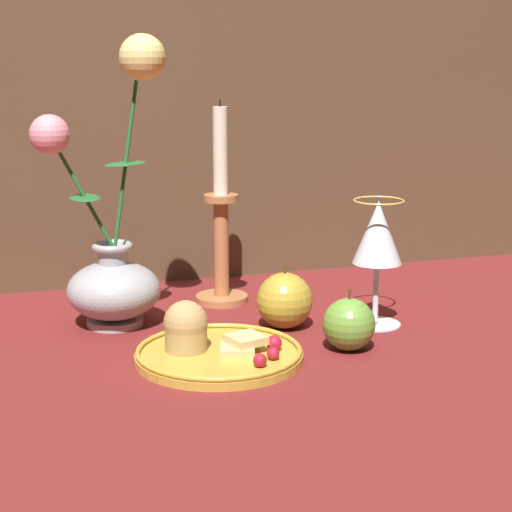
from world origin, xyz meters
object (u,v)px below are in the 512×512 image
object	(u,v)px
vase	(113,250)
apple_beside_vase	(285,300)
plate_with_pastries	(212,347)
candlestick	(221,231)
apple_near_glass	(349,324)
wine_glass	(378,238)

from	to	relation	value
vase	apple_beside_vase	distance (m)	0.24
vase	plate_with_pastries	size ratio (longest dim) A/B	1.90
vase	apple_beside_vase	bearing A→B (deg)	-19.59
plate_with_pastries	candlestick	size ratio (longest dim) A/B	0.68
apple_beside_vase	apple_near_glass	bearing A→B (deg)	-66.98
candlestick	vase	bearing A→B (deg)	-157.47
candlestick	apple_near_glass	xyz separation A→B (m)	(0.09, -0.26, -0.07)
plate_with_pastries	apple_beside_vase	size ratio (longest dim) A/B	2.31
wine_glass	apple_beside_vase	world-z (taller)	wine_glass
vase	candlestick	size ratio (longest dim) A/B	1.30
apple_near_glass	candlestick	bearing A→B (deg)	110.04
plate_with_pastries	apple_beside_vase	world-z (taller)	apple_beside_vase
vase	plate_with_pastries	distance (m)	0.21
plate_with_pastries	candlestick	distance (m)	0.27
vase	wine_glass	bearing A→B (deg)	-16.78
apple_beside_vase	apple_near_glass	xyz separation A→B (m)	(0.05, -0.11, -0.00)
wine_glass	plate_with_pastries	bearing A→B (deg)	-164.76
vase	wine_glass	distance (m)	0.36
vase	candlestick	world-z (taller)	vase
vase	apple_near_glass	xyz separation A→B (m)	(0.27, -0.19, -0.07)
plate_with_pastries	apple_near_glass	world-z (taller)	apple_near_glass
plate_with_pastries	vase	bearing A→B (deg)	118.31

